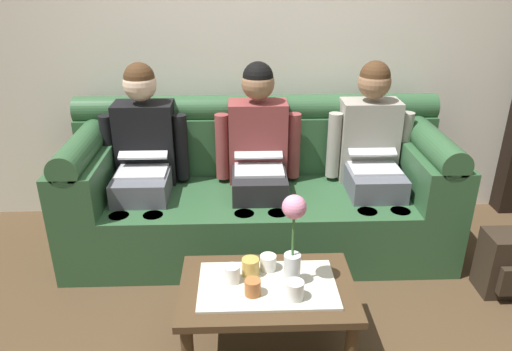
# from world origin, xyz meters

# --- Properties ---
(back_wall_patterned) EXTENTS (6.00, 0.12, 2.90)m
(back_wall_patterned) POSITION_xyz_m (0.00, 1.70, 1.45)
(back_wall_patterned) COLOR silver
(back_wall_patterned) RESTS_ON ground_plane
(couch) EXTENTS (2.45, 0.88, 0.96)m
(couch) POSITION_xyz_m (0.00, 1.17, 0.37)
(couch) COLOR #2D5633
(couch) RESTS_ON ground_plane
(person_left) EXTENTS (0.56, 0.67, 1.22)m
(person_left) POSITION_xyz_m (-0.74, 1.17, 0.66)
(person_left) COLOR #595B66
(person_left) RESTS_ON ground_plane
(person_middle) EXTENTS (0.56, 0.67, 1.22)m
(person_middle) POSITION_xyz_m (0.00, 1.17, 0.66)
(person_middle) COLOR #232326
(person_middle) RESTS_ON ground_plane
(person_right) EXTENTS (0.56, 0.67, 1.22)m
(person_right) POSITION_xyz_m (0.74, 1.17, 0.66)
(person_right) COLOR #595B66
(person_right) RESTS_ON ground_plane
(coffee_table) EXTENTS (0.83, 0.53, 0.41)m
(coffee_table) POSITION_xyz_m (0.00, 0.11, 0.34)
(coffee_table) COLOR #47331E
(coffee_table) RESTS_ON ground_plane
(flower_vase) EXTENTS (0.11, 0.11, 0.46)m
(flower_vase) POSITION_xyz_m (0.11, 0.11, 0.67)
(flower_vase) COLOR silver
(flower_vase) RESTS_ON coffee_table
(cup_near_left) EXTENTS (0.07, 0.07, 0.08)m
(cup_near_left) POSITION_xyz_m (-0.07, 0.03, 0.45)
(cup_near_left) COLOR #B26633
(cup_near_left) RESTS_ON coffee_table
(cup_near_right) EXTENTS (0.08, 0.08, 0.09)m
(cup_near_right) POSITION_xyz_m (0.12, -0.00, 0.45)
(cup_near_right) COLOR white
(cup_near_right) RESTS_ON coffee_table
(cup_far_center) EXTENTS (0.07, 0.07, 0.08)m
(cup_far_center) POSITION_xyz_m (-0.16, 0.14, 0.45)
(cup_far_center) COLOR white
(cup_far_center) RESTS_ON coffee_table
(cup_far_left) EXTENTS (0.08, 0.08, 0.08)m
(cup_far_left) POSITION_xyz_m (0.01, 0.23, 0.45)
(cup_far_left) COLOR white
(cup_far_left) RESTS_ON coffee_table
(cup_far_right) EXTENTS (0.08, 0.08, 0.09)m
(cup_far_right) POSITION_xyz_m (-0.08, 0.18, 0.45)
(cup_far_right) COLOR gold
(cup_far_right) RESTS_ON coffee_table
(backpack_right) EXTENTS (0.32, 0.25, 0.38)m
(backpack_right) POSITION_xyz_m (1.43, 0.54, 0.19)
(backpack_right) COLOR #2D2319
(backpack_right) RESTS_ON ground_plane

